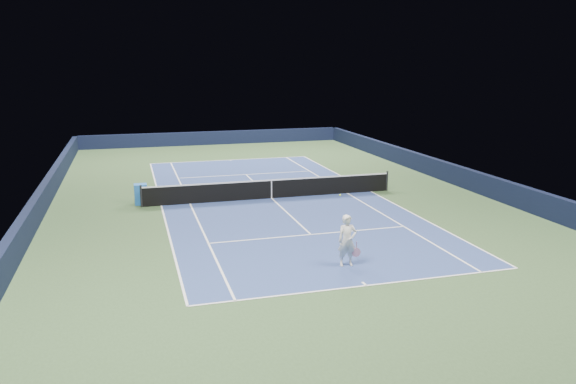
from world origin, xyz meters
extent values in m
plane|color=#304A28|center=(0.00, 0.00, 0.00)|extent=(40.00, 40.00, 0.00)
cube|color=black|center=(0.00, 19.82, 0.55)|extent=(22.00, 0.35, 1.10)
cube|color=black|center=(10.82, 0.00, 0.55)|extent=(0.35, 40.00, 1.10)
cube|color=black|center=(-10.82, 0.00, 0.55)|extent=(0.35, 40.00, 1.10)
cube|color=navy|center=(0.00, 0.00, 0.00)|extent=(10.97, 23.77, 0.01)
cube|color=white|center=(0.00, 11.88, 0.01)|extent=(10.97, 0.08, 0.00)
cube|color=white|center=(0.00, -11.88, 0.01)|extent=(10.97, 0.08, 0.00)
cube|color=white|center=(5.49, 0.00, 0.01)|extent=(0.08, 23.77, 0.00)
cube|color=white|center=(-5.49, 0.00, 0.01)|extent=(0.08, 23.77, 0.00)
cube|color=white|center=(4.12, 0.00, 0.01)|extent=(0.08, 23.77, 0.00)
cube|color=white|center=(-4.12, 0.00, 0.01)|extent=(0.08, 23.77, 0.00)
cube|color=white|center=(0.00, 6.40, 0.01)|extent=(8.23, 0.08, 0.00)
cube|color=white|center=(0.00, -6.40, 0.01)|extent=(8.23, 0.08, 0.00)
cube|color=white|center=(0.00, 0.00, 0.01)|extent=(0.08, 12.80, 0.00)
cube|color=white|center=(0.00, 11.73, 0.01)|extent=(0.08, 0.30, 0.00)
cube|color=white|center=(0.00, -11.73, 0.01)|extent=(0.08, 0.30, 0.00)
cylinder|color=black|center=(-6.40, 0.00, 0.54)|extent=(0.10, 0.10, 1.07)
cylinder|color=black|center=(6.40, 0.00, 0.54)|extent=(0.10, 0.10, 1.07)
cube|color=black|center=(0.00, 0.00, 0.46)|extent=(12.80, 0.03, 0.91)
cube|color=white|center=(0.00, 0.00, 0.94)|extent=(12.80, 0.04, 0.06)
cube|color=white|center=(0.00, 0.00, 0.46)|extent=(0.05, 0.04, 0.91)
cube|color=blue|center=(-6.40, 0.60, 0.50)|extent=(0.61, 0.56, 0.99)
cube|color=silver|center=(-6.11, 0.60, 0.45)|extent=(0.03, 0.44, 0.44)
imported|color=silver|center=(0.07, -10.06, 0.89)|extent=(0.68, 0.47, 1.77)
cylinder|color=pink|center=(0.39, -10.11, 0.70)|extent=(0.03, 0.03, 0.29)
cylinder|color=black|center=(0.39, -10.11, 0.46)|extent=(0.29, 0.02, 0.29)
cylinder|color=pink|center=(0.39, -10.11, 0.46)|extent=(0.31, 0.03, 0.31)
sphere|color=#ABC82A|center=(0.17, -9.06, 2.23)|extent=(0.07, 0.07, 0.07)
camera|label=1|loc=(-6.79, -26.84, 6.76)|focal=35.00mm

